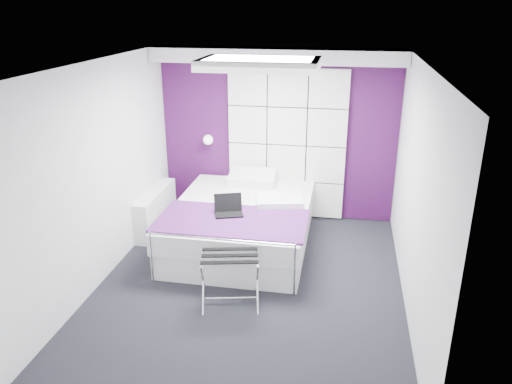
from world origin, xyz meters
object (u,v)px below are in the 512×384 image
at_px(bed, 242,223).
at_px(luggage_rack, 230,279).
at_px(laptop, 230,209).
at_px(wall_lamp, 209,139).
at_px(nightstand, 237,181).
at_px(radiator, 156,210).

bearing_deg(bed, luggage_rack, -83.16).
xyz_separation_m(bed, laptop, (-0.07, -0.40, 0.37)).
bearing_deg(laptop, luggage_rack, -95.89).
xyz_separation_m(wall_lamp, nightstand, (0.45, -0.04, -0.65)).
bearing_deg(luggage_rack, radiator, 119.44).
relative_size(radiator, laptop, 3.37).
bearing_deg(bed, wall_lamp, 124.77).
distance_m(wall_lamp, nightstand, 0.79).
bearing_deg(radiator, wall_lamp, 49.90).
xyz_separation_m(radiator, bed, (1.37, -0.29, 0.04)).
bearing_deg(wall_lamp, laptop, -65.54).
distance_m(luggage_rack, laptop, 1.15).
height_order(wall_lamp, radiator, wall_lamp).
height_order(wall_lamp, laptop, wall_lamp).
relative_size(luggage_rack, laptop, 1.75).
height_order(bed, luggage_rack, bed).
xyz_separation_m(wall_lamp, bed, (0.73, -1.05, -0.88)).
bearing_deg(bed, nightstand, 105.70).
bearing_deg(radiator, nightstand, 33.52).
xyz_separation_m(wall_lamp, laptop, (0.66, -1.45, -0.51)).
relative_size(wall_lamp, bed, 0.07).
relative_size(wall_lamp, radiator, 0.12).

